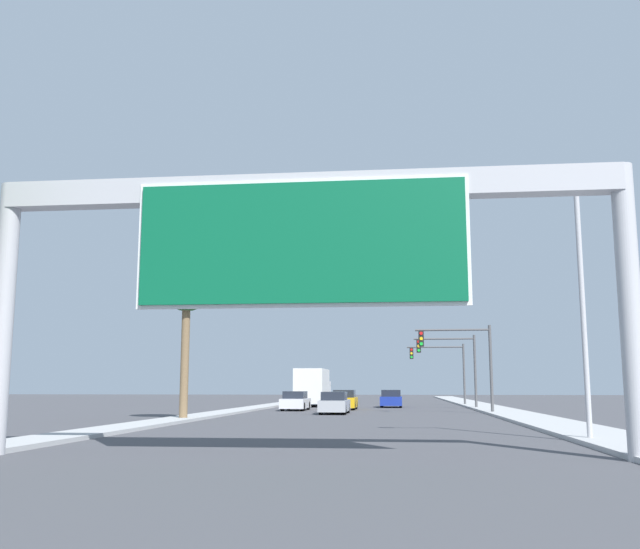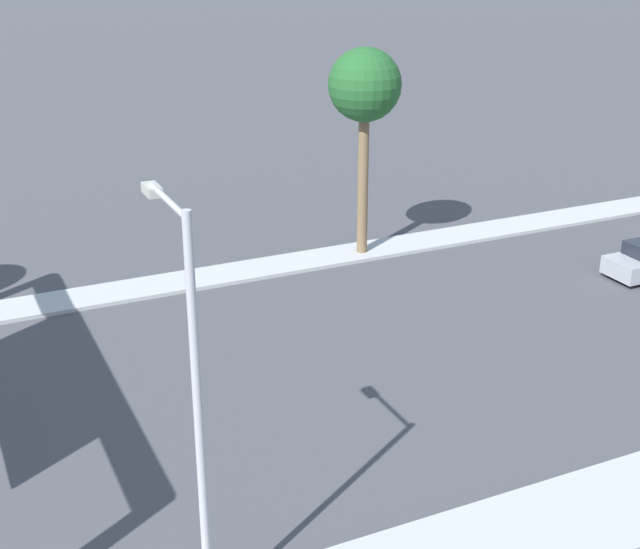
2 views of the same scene
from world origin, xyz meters
name	(u,v)px [view 2 (image 2 of 2)]	position (x,y,z in m)	size (l,w,h in m)	color
palm_tree_background	(365,89)	(-8.86, 36.86, 7.08)	(2.98, 2.98, 8.76)	brown
street_lamp_right	(192,386)	(8.27, 24.13, 5.19)	(2.68, 0.28, 8.79)	#B2B2B7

